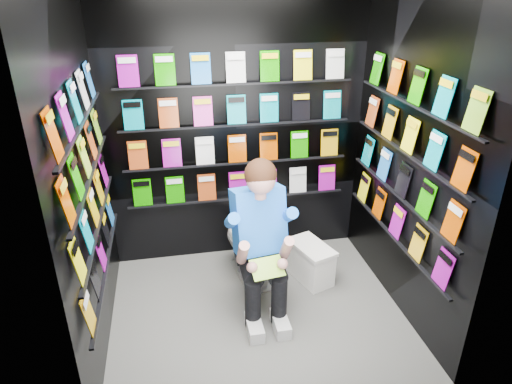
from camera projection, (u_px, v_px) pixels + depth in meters
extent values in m
plane|color=#575755|center=(257.00, 312.00, 3.85)|extent=(2.40, 2.40, 0.00)
cube|color=black|center=(236.00, 129.00, 4.18)|extent=(2.40, 0.04, 2.60)
cube|color=black|center=(294.00, 241.00, 2.41)|extent=(2.40, 0.04, 2.60)
cube|color=black|center=(84.00, 183.00, 3.09)|extent=(0.04, 2.00, 2.60)
cube|color=black|center=(410.00, 159.00, 3.51)|extent=(0.04, 2.00, 2.60)
imported|color=white|center=(250.00, 242.00, 4.17)|extent=(0.52, 0.80, 0.73)
cube|color=white|center=(311.00, 264.00, 4.22)|extent=(0.37, 0.49, 0.33)
cube|color=white|center=(312.00, 247.00, 4.14)|extent=(0.40, 0.52, 0.03)
cube|color=green|center=(267.00, 268.00, 3.43)|extent=(0.27, 0.18, 0.11)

